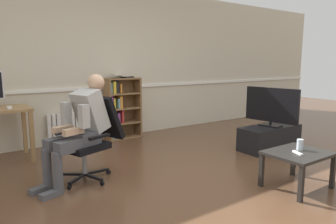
{
  "coord_description": "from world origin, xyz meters",
  "views": [
    {
      "loc": [
        -2.19,
        -2.55,
        1.38
      ],
      "look_at": [
        0.15,
        0.85,
        0.7
      ],
      "focal_mm": 32.69,
      "sensor_mm": 36.0,
      "label": 1
    }
  ],
  "objects_px": {
    "radiator": "(71,128)",
    "bookshelf": "(120,107)",
    "office_chair": "(93,134)",
    "drinking_glass": "(300,145)",
    "person_seated": "(80,126)",
    "tv_screen": "(271,106)",
    "spare_remote": "(298,153)",
    "coffee_table": "(298,157)",
    "computer_mouse": "(9,107)",
    "tv_stand": "(270,137)"
  },
  "relations": [
    {
      "from": "spare_remote",
      "to": "office_chair",
      "type": "bearing_deg",
      "value": 159.28
    },
    {
      "from": "computer_mouse",
      "to": "coffee_table",
      "type": "xyz_separation_m",
      "value": [
        2.46,
        -2.73,
        -0.42
      ]
    },
    {
      "from": "person_seated",
      "to": "tv_screen",
      "type": "xyz_separation_m",
      "value": [
        2.93,
        -0.39,
        0.03
      ]
    },
    {
      "from": "bookshelf",
      "to": "drinking_glass",
      "type": "distance_m",
      "value": 3.18
    },
    {
      "from": "radiator",
      "to": "bookshelf",
      "type": "bearing_deg",
      "value": -6.61
    },
    {
      "from": "spare_remote",
      "to": "drinking_glass",
      "type": "bearing_deg",
      "value": 49.01
    },
    {
      "from": "bookshelf",
      "to": "office_chair",
      "type": "distance_m",
      "value": 1.89
    },
    {
      "from": "tv_stand",
      "to": "drinking_glass",
      "type": "distance_m",
      "value": 1.49
    },
    {
      "from": "bookshelf",
      "to": "office_chair",
      "type": "relative_size",
      "value": 1.2
    },
    {
      "from": "office_chair",
      "to": "coffee_table",
      "type": "xyz_separation_m",
      "value": [
        1.72,
        -1.59,
        -0.18
      ]
    },
    {
      "from": "coffee_table",
      "to": "spare_remote",
      "type": "bearing_deg",
      "value": -152.7
    },
    {
      "from": "coffee_table",
      "to": "drinking_glass",
      "type": "xyz_separation_m",
      "value": [
        0.08,
        0.04,
        0.12
      ]
    },
    {
      "from": "drinking_glass",
      "to": "tv_screen",
      "type": "bearing_deg",
      "value": 49.33
    },
    {
      "from": "tv_stand",
      "to": "tv_screen",
      "type": "bearing_deg",
      "value": 8.5
    },
    {
      "from": "person_seated",
      "to": "tv_stand",
      "type": "relative_size",
      "value": 1.15
    },
    {
      "from": "office_chair",
      "to": "coffee_table",
      "type": "distance_m",
      "value": 2.35
    },
    {
      "from": "tv_stand",
      "to": "spare_remote",
      "type": "bearing_deg",
      "value": -132.96
    },
    {
      "from": "tv_stand",
      "to": "drinking_glass",
      "type": "bearing_deg",
      "value": -130.63
    },
    {
      "from": "person_seated",
      "to": "drinking_glass",
      "type": "distance_m",
      "value": 2.49
    },
    {
      "from": "person_seated",
      "to": "spare_remote",
      "type": "xyz_separation_m",
      "value": [
        1.84,
        -1.56,
        -0.24
      ]
    },
    {
      "from": "computer_mouse",
      "to": "office_chair",
      "type": "bearing_deg",
      "value": -56.95
    },
    {
      "from": "tv_screen",
      "to": "coffee_table",
      "type": "height_order",
      "value": "tv_screen"
    },
    {
      "from": "person_seated",
      "to": "drinking_glass",
      "type": "relative_size",
      "value": 10.02
    },
    {
      "from": "person_seated",
      "to": "drinking_glass",
      "type": "bearing_deg",
      "value": 34.13
    },
    {
      "from": "spare_remote",
      "to": "computer_mouse",
      "type": "bearing_deg",
      "value": 154.69
    },
    {
      "from": "tv_stand",
      "to": "tv_screen",
      "type": "xyz_separation_m",
      "value": [
        0.0,
        0.0,
        0.5
      ]
    },
    {
      "from": "computer_mouse",
      "to": "tv_stand",
      "type": "distance_m",
      "value": 3.88
    },
    {
      "from": "office_chair",
      "to": "person_seated",
      "type": "xyz_separation_m",
      "value": [
        -0.18,
        -0.06,
        0.13
      ]
    },
    {
      "from": "person_seated",
      "to": "tv_stand",
      "type": "xyz_separation_m",
      "value": [
        2.93,
        -0.39,
        -0.47
      ]
    },
    {
      "from": "drinking_glass",
      "to": "spare_remote",
      "type": "bearing_deg",
      "value": -154.77
    },
    {
      "from": "bookshelf",
      "to": "coffee_table",
      "type": "bearing_deg",
      "value": -78.74
    },
    {
      "from": "office_chair",
      "to": "tv_screen",
      "type": "distance_m",
      "value": 2.79
    },
    {
      "from": "office_chair",
      "to": "tv_screen",
      "type": "relative_size",
      "value": 1.11
    },
    {
      "from": "drinking_glass",
      "to": "coffee_table",
      "type": "bearing_deg",
      "value": -156.48
    },
    {
      "from": "radiator",
      "to": "tv_stand",
      "type": "distance_m",
      "value": 3.29
    },
    {
      "from": "bookshelf",
      "to": "spare_remote",
      "type": "distance_m",
      "value": 3.22
    },
    {
      "from": "office_chair",
      "to": "spare_remote",
      "type": "xyz_separation_m",
      "value": [
        1.65,
        -1.63,
        -0.11
      ]
    },
    {
      "from": "office_chair",
      "to": "tv_stand",
      "type": "bearing_deg",
      "value": 61.95
    },
    {
      "from": "tv_screen",
      "to": "coffee_table",
      "type": "xyz_separation_m",
      "value": [
        -1.03,
        -1.14,
        -0.34
      ]
    },
    {
      "from": "bookshelf",
      "to": "coffee_table",
      "type": "xyz_separation_m",
      "value": [
        0.62,
        -3.14,
        -0.22
      ]
    },
    {
      "from": "tv_stand",
      "to": "coffee_table",
      "type": "bearing_deg",
      "value": -132.05
    },
    {
      "from": "radiator",
      "to": "computer_mouse",
      "type": "bearing_deg",
      "value": -151.93
    },
    {
      "from": "bookshelf",
      "to": "person_seated",
      "type": "distance_m",
      "value": 2.05
    },
    {
      "from": "tv_screen",
      "to": "spare_remote",
      "type": "bearing_deg",
      "value": 128.5
    },
    {
      "from": "bookshelf",
      "to": "drinking_glass",
      "type": "height_order",
      "value": "bookshelf"
    },
    {
      "from": "radiator",
      "to": "person_seated",
      "type": "relative_size",
      "value": 0.6
    },
    {
      "from": "office_chair",
      "to": "drinking_glass",
      "type": "xyz_separation_m",
      "value": [
        1.8,
        -1.56,
        -0.06
      ]
    },
    {
      "from": "tv_stand",
      "to": "tv_screen",
      "type": "relative_size",
      "value": 1.22
    },
    {
      "from": "tv_stand",
      "to": "drinking_glass",
      "type": "xyz_separation_m",
      "value": [
        -0.95,
        -1.11,
        0.28
      ]
    },
    {
      "from": "computer_mouse",
      "to": "drinking_glass",
      "type": "relative_size",
      "value": 0.81
    }
  ]
}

